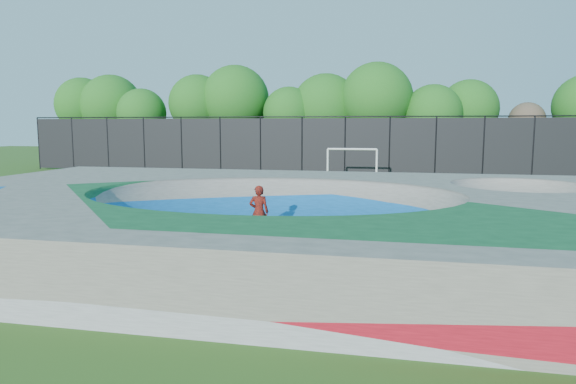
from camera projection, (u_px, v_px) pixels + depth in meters
name	position (u px, v px, depth m)	size (l,w,h in m)	color
ground	(272.00, 242.00, 15.07)	(120.00, 120.00, 0.00)	#2B5116
skate_deck	(271.00, 217.00, 14.97)	(22.00, 14.00, 1.50)	gray
skater	(259.00, 212.00, 15.46)	(0.59, 0.39, 1.62)	#B11E0E
skateboard	(259.00, 238.00, 15.56)	(0.78, 0.22, 0.05)	black
soccer_goal	(352.00, 158.00, 31.11)	(3.09, 0.12, 2.04)	silver
fence	(345.00, 145.00, 35.16)	(48.09, 0.09, 4.04)	black
treeline	(330.00, 106.00, 40.06)	(52.76, 6.49, 8.24)	#3F2D1F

